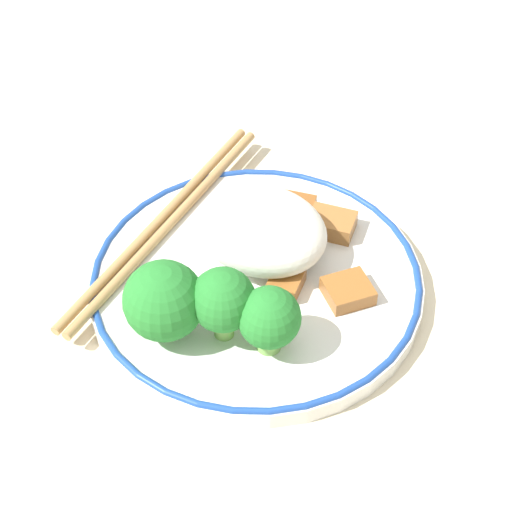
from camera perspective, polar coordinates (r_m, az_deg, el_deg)
ground_plane at (r=0.61m, az=0.00°, el=-2.20°), size 3.00×3.00×0.00m
plate at (r=0.60m, az=0.00°, el=-1.66°), size 0.23×0.23×0.02m
rice_mound at (r=0.60m, az=0.38°, el=1.75°), size 0.09×0.08×0.05m
broccoli_back_left at (r=0.54m, az=-6.16°, el=-3.01°), size 0.05×0.05×0.06m
broccoli_back_center at (r=0.54m, az=-2.22°, el=-3.00°), size 0.04×0.04×0.05m
broccoli_back_right at (r=0.53m, az=0.89°, el=-4.20°), size 0.04×0.04×0.05m
meat_near_front at (r=0.63m, az=5.06°, el=2.15°), size 0.04×0.03×0.01m
meat_near_left at (r=0.64m, az=-1.10°, el=3.06°), size 0.04×0.04×0.01m
meat_near_right at (r=0.58m, az=1.90°, el=-1.94°), size 0.03×0.03×0.01m
meat_near_back at (r=0.58m, az=6.15°, el=-2.34°), size 0.04×0.04×0.01m
meat_on_rice_edge at (r=0.64m, az=2.43°, el=3.21°), size 0.04×0.03×0.01m
chopsticks at (r=0.64m, az=-6.13°, el=2.25°), size 0.02×0.24×0.01m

